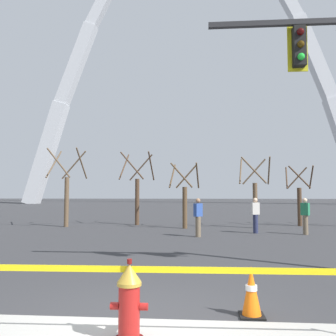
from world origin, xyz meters
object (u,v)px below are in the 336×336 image
(monument_arch, at_px, (192,66))
(pedestrian_walking_right, at_px, (198,217))
(traffic_cone_mid_sidewalk, at_px, (251,292))
(pedestrian_standing_center, at_px, (305,216))
(fire_hydrant, at_px, (129,302))
(pedestrian_walking_left, at_px, (255,215))

(monument_arch, relative_size, pedestrian_walking_right, 37.36)
(traffic_cone_mid_sidewalk, distance_m, pedestrian_standing_center, 11.63)
(fire_hydrant, xyz_separation_m, monument_arch, (0.03, 57.90, 23.46))
(monument_arch, distance_m, pedestrian_walking_right, 52.49)
(traffic_cone_mid_sidewalk, xyz_separation_m, pedestrian_walking_left, (1.83, 11.36, 0.46))
(fire_hydrant, relative_size, monument_arch, 0.02)
(fire_hydrant, height_order, pedestrian_walking_right, pedestrian_walking_right)
(traffic_cone_mid_sidewalk, height_order, monument_arch, monument_arch)
(monument_arch, bearing_deg, pedestrian_walking_right, -89.00)
(pedestrian_walking_left, bearing_deg, fire_hydrant, -105.54)
(monument_arch, bearing_deg, pedestrian_walking_left, -85.71)
(pedestrian_walking_right, bearing_deg, monument_arch, 91.00)
(traffic_cone_mid_sidewalk, height_order, pedestrian_standing_center, pedestrian_standing_center)
(fire_hydrant, relative_size, traffic_cone_mid_sidewalk, 1.36)
(traffic_cone_mid_sidewalk, bearing_deg, pedestrian_standing_center, 70.32)
(pedestrian_walking_left, bearing_deg, pedestrian_walking_right, -148.15)
(pedestrian_walking_left, bearing_deg, traffic_cone_mid_sidewalk, -99.15)
(fire_hydrant, xyz_separation_m, pedestrian_walking_right, (0.85, 10.78, 0.35))
(pedestrian_walking_left, relative_size, pedestrian_standing_center, 1.00)
(monument_arch, relative_size, pedestrian_standing_center, 37.36)
(pedestrian_standing_center, height_order, pedestrian_walking_right, same)
(fire_hydrant, relative_size, pedestrian_walking_left, 0.62)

